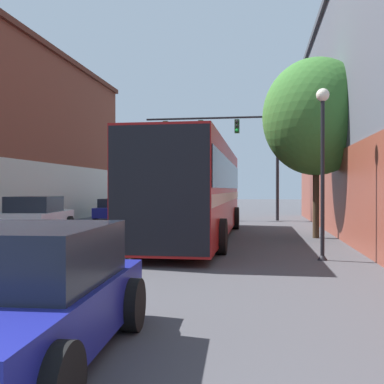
% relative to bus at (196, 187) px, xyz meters
% --- Properties ---
extents(lane_center_line, '(0.14, 40.59, 0.01)m').
position_rel_bus_xyz_m(lane_center_line, '(-2.28, -0.25, -1.88)').
color(lane_center_line, silver).
rests_on(lane_center_line, ground_plane).
extents(bus, '(2.82, 12.76, 3.35)m').
position_rel_bus_xyz_m(bus, '(0.00, 0.00, 0.00)').
color(bus, maroon).
rests_on(bus, ground_plane).
extents(hatchback_foreground, '(2.29, 3.93, 1.41)m').
position_rel_bus_xyz_m(hatchback_foreground, '(-0.19, -11.96, -1.21)').
color(hatchback_foreground, navy).
rests_on(hatchback_foreground, ground_plane).
extents(parked_car_left_near, '(2.45, 4.00, 1.53)m').
position_rel_bus_xyz_m(parked_car_left_near, '(-6.54, 0.43, -1.16)').
color(parked_car_left_near, silver).
rests_on(parked_car_left_near, ground_plane).
extents(parked_car_left_mid, '(2.29, 4.14, 1.38)m').
position_rel_bus_xyz_m(parked_car_left_mid, '(-6.46, 15.02, -1.23)').
color(parked_car_left_mid, silver).
rests_on(parked_car_left_mid, ground_plane).
extents(parked_car_left_far, '(2.05, 3.94, 1.24)m').
position_rel_bus_xyz_m(parked_car_left_far, '(-6.28, 9.72, -1.29)').
color(parked_car_left_far, navy).
rests_on(parked_car_left_far, ground_plane).
extents(traffic_signal_gantry, '(7.87, 0.36, 6.32)m').
position_rel_bus_xyz_m(traffic_signal_gantry, '(0.68, 10.03, 2.82)').
color(traffic_signal_gantry, black).
rests_on(traffic_signal_gantry, ground_plane).
extents(street_lamp, '(0.33, 0.33, 4.37)m').
position_rel_bus_xyz_m(street_lamp, '(3.89, -4.56, 0.75)').
color(street_lamp, black).
rests_on(street_lamp, ground_plane).
extents(street_tree_near, '(3.95, 3.55, 6.67)m').
position_rel_bus_xyz_m(street_tree_near, '(4.37, 0.81, 2.61)').
color(street_tree_near, '#3D2D1E').
rests_on(street_tree_near, ground_plane).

